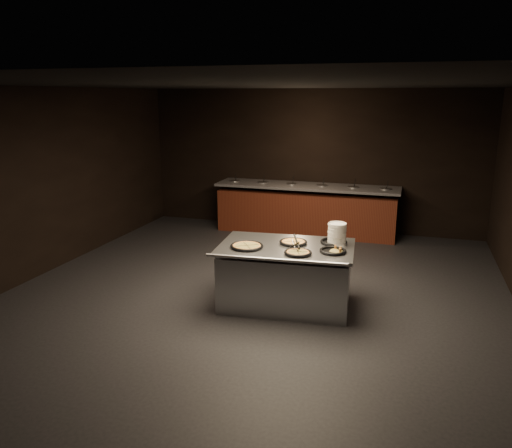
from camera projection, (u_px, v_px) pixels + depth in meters
The scene contains 11 objects.
room at pixel (253, 197), 6.68m from camera, with size 7.02×8.02×2.92m.
salad_bar at pixel (306, 212), 10.22m from camera, with size 3.70×0.83×1.18m.
serving_counter at pixel (286, 277), 6.69m from camera, with size 1.85×1.28×0.84m.
plate_stack at pixel (337, 234), 6.60m from camera, with size 0.24×0.24×0.29m, color silver.
pan_veggie_whole at pixel (247, 246), 6.49m from camera, with size 0.43×0.43×0.04m.
pan_cheese_whole at pixel (293, 242), 6.67m from camera, with size 0.37×0.37×0.04m.
pan_cheese_slices_a at pixel (334, 242), 6.69m from camera, with size 0.36×0.36×0.04m.
pan_cheese_slices_b at pixel (298, 253), 6.23m from camera, with size 0.35×0.35×0.04m.
pan_veggie_slices at pixel (333, 251), 6.30m from camera, with size 0.34×0.34×0.04m.
server_left at pixel (295, 242), 6.44m from camera, with size 0.26×0.31×0.18m.
server_right at pixel (297, 248), 6.27m from camera, with size 0.26×0.20×0.15m.
Camera 1 is at (1.99, -6.25, 2.77)m, focal length 35.00 mm.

